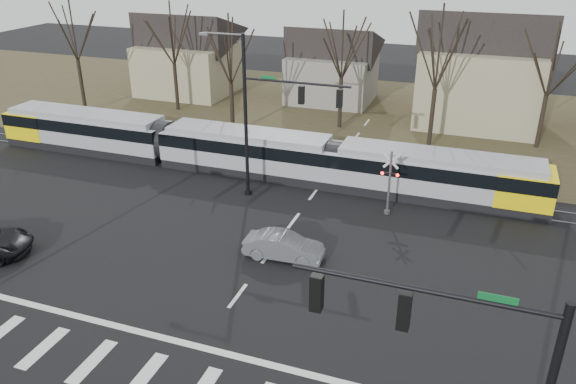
% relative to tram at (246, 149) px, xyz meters
% --- Properties ---
extents(ground, '(140.00, 140.00, 0.00)m').
position_rel_tram_xyz_m(ground, '(5.66, -16.00, -1.65)').
color(ground, black).
extents(grass_verge, '(140.00, 28.00, 0.01)m').
position_rel_tram_xyz_m(grass_verge, '(5.66, 16.00, -1.65)').
color(grass_verge, '#38331E').
rests_on(grass_verge, ground).
extents(crosswalk, '(27.00, 2.60, 0.01)m').
position_rel_tram_xyz_m(crosswalk, '(5.66, -20.00, -1.65)').
color(crosswalk, silver).
rests_on(crosswalk, ground).
extents(stop_line, '(28.00, 0.35, 0.01)m').
position_rel_tram_xyz_m(stop_line, '(5.66, -17.80, -1.65)').
color(stop_line, silver).
rests_on(stop_line, ground).
extents(lane_dashes, '(0.18, 30.00, 0.01)m').
position_rel_tram_xyz_m(lane_dashes, '(5.66, -0.00, -1.65)').
color(lane_dashes, silver).
rests_on(lane_dashes, ground).
extents(rail_pair, '(90.00, 1.52, 0.06)m').
position_rel_tram_xyz_m(rail_pair, '(5.66, -0.20, -1.62)').
color(rail_pair, '#59595E').
rests_on(rail_pair, ground).
extents(tram, '(40.01, 2.97, 3.03)m').
position_rel_tram_xyz_m(tram, '(0.00, 0.00, 0.00)').
color(tram, gray).
rests_on(tram, ground).
extents(sedan, '(1.97, 4.33, 1.37)m').
position_rel_tram_xyz_m(sedan, '(6.52, -10.08, -0.97)').
color(sedan, slate).
rests_on(sedan, ground).
extents(signal_pole_near_right, '(6.72, 0.44, 8.00)m').
position_rel_tram_xyz_m(signal_pole_near_right, '(15.77, -22.00, 3.51)').
color(signal_pole_near_right, black).
rests_on(signal_pole_near_right, ground).
extents(signal_pole_far, '(9.28, 0.44, 10.20)m').
position_rel_tram_xyz_m(signal_pole_far, '(3.25, -3.50, 4.05)').
color(signal_pole_far, black).
rests_on(signal_pole_far, ground).
extents(rail_crossing_signal, '(1.08, 0.36, 4.00)m').
position_rel_tram_xyz_m(rail_crossing_signal, '(10.66, -3.21, 0.23)').
color(rail_crossing_signal, '#59595B').
rests_on(rail_crossing_signal, ground).
extents(tree_row, '(59.20, 7.20, 10.00)m').
position_rel_tram_xyz_m(tree_row, '(7.66, 10.00, 3.35)').
color(tree_row, black).
rests_on(tree_row, ground).
extents(house_a, '(9.72, 8.64, 8.60)m').
position_rel_tram_xyz_m(house_a, '(-14.34, 18.00, 2.81)').
color(house_a, gray).
rests_on(house_a, ground).
extents(house_b, '(8.64, 7.56, 7.65)m').
position_rel_tram_xyz_m(house_b, '(0.66, 20.00, 2.32)').
color(house_b, slate).
rests_on(house_b, ground).
extents(house_c, '(10.80, 8.64, 10.10)m').
position_rel_tram_xyz_m(house_c, '(14.66, 17.00, 3.58)').
color(house_c, gray).
rests_on(house_c, ground).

